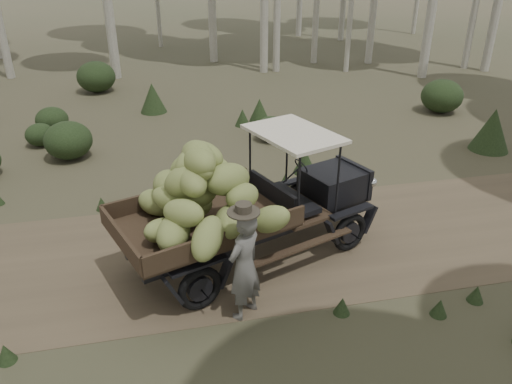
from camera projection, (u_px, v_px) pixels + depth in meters
ground at (144, 261)px, 9.26m from camera, size 120.00×120.00×0.00m
dirt_track at (144, 261)px, 9.26m from camera, size 70.00×4.00×0.01m
banana_truck at (224, 196)px, 8.42m from camera, size 5.22×3.44×2.50m
farmer at (244, 265)px, 7.53m from camera, size 0.79×0.77×1.99m
undergrowth at (18, 205)px, 10.09m from camera, size 22.93×23.69×1.40m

